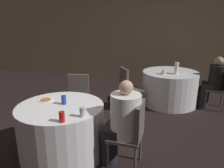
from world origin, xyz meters
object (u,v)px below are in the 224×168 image
object	(u,v)px
table_near	(62,130)
soda_can_silver	(82,112)
person_black_shirt	(212,83)
soda_can_red	(62,117)
bottle_far	(176,68)
soda_can_blue	(64,100)
pizza_plate_near	(46,100)
chair_far_east	(221,85)
table_far	(170,88)
chair_near_east	(133,130)
chair_far_southwest	(128,85)
chair_near_north	(78,95)
person_white_shirt	(121,123)

from	to	relation	value
table_near	soda_can_silver	world-z (taller)	soda_can_silver
person_black_shirt	soda_can_red	size ratio (longest dim) A/B	9.16
bottle_far	soda_can_blue	bearing A→B (deg)	-124.28
pizza_plate_near	bottle_far	xyz separation A→B (m)	(1.81, 2.13, 0.12)
chair_far_east	soda_can_blue	distance (m)	3.33
chair_far_east	person_black_shirt	world-z (taller)	person_black_shirt
table_far	chair_near_east	xyz separation A→B (m)	(-0.40, -2.45, 0.17)
chair_near_east	chair_far_southwest	distance (m)	1.92
chair_near_north	pizza_plate_near	world-z (taller)	chair_near_north
person_white_shirt	chair_far_southwest	bearing A→B (deg)	11.13
person_white_shirt	person_black_shirt	bearing A→B (deg)	-28.18
table_far	bottle_far	xyz separation A→B (m)	(0.11, -0.16, 0.49)
pizza_plate_near	soda_can_blue	world-z (taller)	soda_can_blue
chair_near_east	chair_near_north	world-z (taller)	same
soda_can_silver	bottle_far	xyz separation A→B (m)	(1.09, 2.49, 0.06)
soda_can_red	person_black_shirt	bearing A→B (deg)	54.27
soda_can_blue	soda_can_silver	world-z (taller)	same
soda_can_silver	bottle_far	size ratio (longest dim) A/B	0.49
chair_near_east	chair_near_north	bearing A→B (deg)	51.58
chair_far_southwest	person_black_shirt	xyz separation A→B (m)	(1.70, 0.53, 0.03)
person_black_shirt	soda_can_red	world-z (taller)	person_black_shirt
table_far	soda_can_silver	bearing A→B (deg)	-110.23
chair_far_southwest	person_black_shirt	size ratio (longest dim) A/B	0.80
chair_far_east	soda_can_red	distance (m)	3.54
table_far	chair_near_north	size ratio (longest dim) A/B	1.37
table_far	soda_can_silver	size ratio (longest dim) A/B	10.05
chair_far_east	soda_can_blue	bearing A→B (deg)	137.02
table_far	person_black_shirt	size ratio (longest dim) A/B	1.10
chair_far_southwest	chair_far_east	world-z (taller)	same
soda_can_red	soda_can_blue	xyz separation A→B (m)	(-0.23, 0.49, 0.00)
chair_near_north	chair_far_east	bearing A→B (deg)	-163.20
pizza_plate_near	soda_can_silver	world-z (taller)	soda_can_silver
chair_far_southwest	soda_can_silver	bearing A→B (deg)	-38.47
chair_far_southwest	soda_can_blue	bearing A→B (deg)	-51.67
person_white_shirt	bottle_far	world-z (taller)	person_white_shirt
soda_can_blue	bottle_far	distance (m)	2.64
chair_near_north	soda_can_red	xyz separation A→B (m)	(0.44, -1.41, 0.26)
table_near	pizza_plate_near	world-z (taller)	pizza_plate_near
chair_near_east	soda_can_blue	xyz separation A→B (m)	(-0.98, 0.11, 0.26)
chair_far_east	soda_can_silver	bearing A→B (deg)	145.80
table_near	bottle_far	xyz separation A→B (m)	(1.51, 2.25, 0.49)
soda_can_red	bottle_far	world-z (taller)	bottle_far
chair_far_southwest	person_black_shirt	bearing A→B (deg)	72.64
chair_near_north	pizza_plate_near	xyz separation A→B (m)	(-0.11, -0.86, 0.20)
soda_can_blue	bottle_far	world-z (taller)	bottle_far
chair_far_southwest	bottle_far	xyz separation A→B (m)	(0.95, 0.42, 0.32)
table_near	bottle_far	bearing A→B (deg)	56.08
person_white_shirt	chair_far_east	bearing A→B (deg)	-31.16
chair_far_east	soda_can_silver	distance (m)	3.29
soda_can_red	chair_far_east	bearing A→B (deg)	51.98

